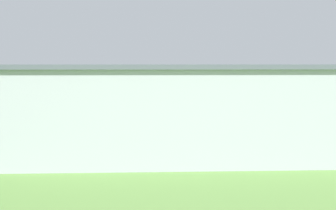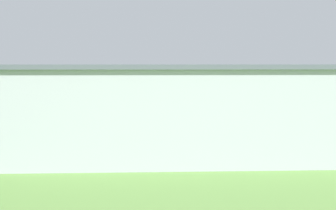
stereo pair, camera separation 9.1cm
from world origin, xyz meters
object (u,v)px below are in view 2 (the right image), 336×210
(person_by_parked_cars, at_px, (90,125))
(person_near_hangar_door, at_px, (304,125))
(hangar, at_px, (215,110))
(car_grey, at_px, (14,131))
(biplane, at_px, (152,96))

(person_by_parked_cars, bearing_deg, person_near_hangar_door, 176.93)
(person_by_parked_cars, bearing_deg, hangar, 129.21)
(hangar, distance_m, car_grey, 22.28)
(hangar, relative_size, person_by_parked_cars, 22.17)
(biplane, xyz_separation_m, person_near_hangar_door, (-17.29, 23.56, -1.83))
(car_grey, bearing_deg, biplane, -117.08)
(car_grey, bearing_deg, person_near_hangar_door, -173.02)
(car_grey, xyz_separation_m, person_by_parked_cars, (-7.14, -5.13, -0.06))
(car_grey, bearing_deg, person_by_parked_cars, -144.30)
(person_near_hangar_door, relative_size, person_by_parked_cars, 1.08)
(hangar, bearing_deg, person_by_parked_cars, -50.79)
(biplane, height_order, car_grey, biplane)
(car_grey, relative_size, person_by_parked_cars, 2.84)
(car_grey, distance_m, person_by_parked_cars, 8.79)
(hangar, bearing_deg, car_grey, -27.37)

